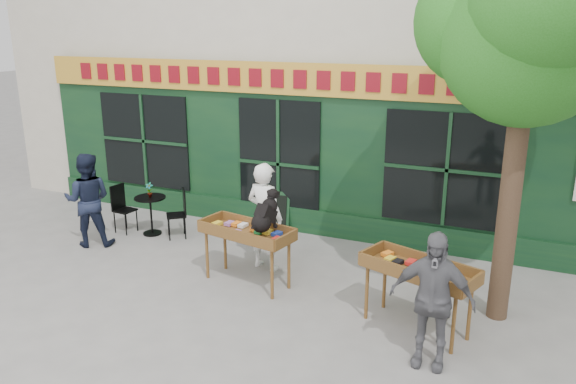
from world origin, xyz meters
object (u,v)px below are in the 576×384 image
object	(u,v)px
man_right	(432,299)
man_left	(88,200)
dog	(265,210)
bistro_table	(151,208)
woman	(265,217)
book_cart_center	(247,235)
book_cart_right	(418,273)

from	to	relation	value
man_right	man_left	distance (m)	6.62
dog	bistro_table	xyz separation A→B (m)	(-3.09, 1.24, -0.75)
woman	man_right	distance (m)	3.50
man_left	dog	bearing A→B (deg)	146.07
dog	man_right	distance (m)	2.91
bistro_table	man_left	xyz separation A→B (m)	(-0.70, -0.90, 0.33)
man_left	bistro_table	bearing A→B (deg)	-156.67
woman	bistro_table	world-z (taller)	woman
man_left	book_cart_center	bearing A→B (deg)	146.38
book_cart_center	bistro_table	size ratio (longest dim) A/B	2.09
book_cart_right	book_cart_center	bearing A→B (deg)	-167.91
man_right	bistro_table	bearing A→B (deg)	157.69
bistro_table	book_cart_right	bearing A→B (deg)	-15.69
book_cart_center	book_cart_right	distance (m)	2.75
man_left	man_right	bearing A→B (deg)	139.11
woman	bistro_table	distance (m)	2.82
book_cart_center	man_left	xyz separation A→B (m)	(-3.44, 0.29, 0.05)
book_cart_center	man_left	world-z (taller)	man_left
book_cart_center	man_left	distance (m)	3.45
man_right	man_left	world-z (taller)	man_left
man_right	bistro_table	distance (m)	6.21
dog	man_left	distance (m)	3.83
book_cart_right	man_right	distance (m)	0.81
man_right	man_left	xyz separation A→B (m)	(-6.47, 1.39, 0.02)
book_cart_center	woman	xyz separation A→B (m)	(0.00, 0.65, 0.09)
woman	book_cart_right	world-z (taller)	woman
man_right	dog	bearing A→B (deg)	158.00
book_cart_right	bistro_table	bearing A→B (deg)	-176.38
man_right	man_left	size ratio (longest dim) A/B	0.98
woman	bistro_table	bearing A→B (deg)	-0.04
dog	book_cart_right	world-z (taller)	dog
man_right	bistro_table	world-z (taller)	man_right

